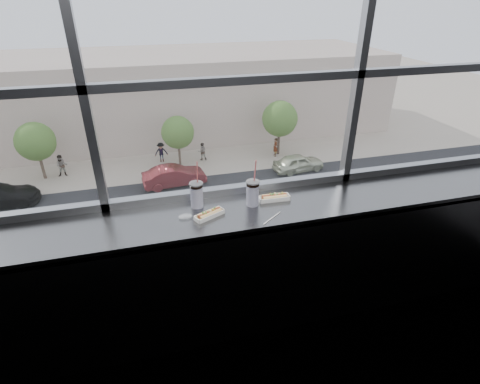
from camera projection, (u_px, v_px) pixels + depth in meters
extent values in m
plane|color=black|center=(234.00, 247.00, 3.33)|extent=(6.00, 0.00, 6.00)
plane|color=silver|center=(232.00, 34.00, 2.51)|extent=(6.00, 0.00, 6.00)
cube|color=slate|center=(243.00, 212.00, 2.85)|extent=(6.00, 0.55, 0.06)
cube|color=slate|center=(251.00, 287.00, 2.88)|extent=(6.00, 0.04, 1.04)
cube|color=white|center=(209.00, 216.00, 2.74)|extent=(0.24, 0.17, 0.01)
cube|color=white|center=(209.00, 215.00, 2.73)|extent=(0.24, 0.17, 0.03)
cylinder|color=#E4B974|center=(209.00, 214.00, 2.73)|extent=(0.18, 0.11, 0.04)
cylinder|color=#943F21|center=(209.00, 213.00, 2.72)|extent=(0.18, 0.10, 0.03)
cube|color=white|center=(274.00, 200.00, 2.96)|extent=(0.25, 0.09, 0.01)
cube|color=white|center=(274.00, 198.00, 2.95)|extent=(0.25, 0.09, 0.03)
cylinder|color=#E4B974|center=(274.00, 197.00, 2.94)|extent=(0.19, 0.05, 0.04)
cylinder|color=#943F21|center=(274.00, 196.00, 2.94)|extent=(0.20, 0.04, 0.03)
cylinder|color=white|center=(197.00, 195.00, 2.82)|extent=(0.09, 0.09, 0.19)
cylinder|color=black|center=(196.00, 185.00, 2.78)|extent=(0.10, 0.10, 0.02)
cylinder|color=silver|center=(196.00, 184.00, 2.78)|extent=(0.10, 0.10, 0.01)
cylinder|color=#D75456|center=(197.00, 173.00, 2.73)|extent=(0.01, 0.05, 0.20)
cylinder|color=white|center=(253.00, 194.00, 2.85)|extent=(0.09, 0.09, 0.19)
cylinder|color=black|center=(253.00, 184.00, 2.81)|extent=(0.10, 0.10, 0.02)
cylinder|color=silver|center=(253.00, 182.00, 2.80)|extent=(0.10, 0.10, 0.01)
cylinder|color=#D75456|center=(255.00, 172.00, 2.76)|extent=(0.01, 0.05, 0.20)
cylinder|color=white|center=(272.00, 218.00, 2.71)|extent=(0.18, 0.13, 0.01)
ellipsoid|color=silver|center=(185.00, 216.00, 2.72)|extent=(0.10, 0.07, 0.02)
plane|color=#AA9C8A|center=(148.00, 116.00, 45.80)|extent=(120.00, 120.00, 0.00)
cube|color=#AA9C8A|center=(193.00, 380.00, 14.75)|extent=(50.00, 14.00, 0.04)
cube|color=black|center=(165.00, 213.00, 25.80)|extent=(80.00, 10.00, 0.06)
cube|color=#AA9C8A|center=(157.00, 167.00, 32.61)|extent=(80.00, 6.00, 0.04)
cube|color=#B9A596|center=(146.00, 94.00, 39.22)|extent=(50.00, 14.00, 8.00)
imported|color=#B3B693|center=(296.00, 214.00, 23.74)|extent=(2.99, 6.08, 1.96)
imported|color=black|center=(1.00, 255.00, 19.85)|extent=(3.07, 6.91, 2.27)
imported|color=maroon|center=(174.00, 173.00, 28.95)|extent=(3.33, 6.63, 2.13)
imported|color=#203798|center=(393.00, 200.00, 25.33)|extent=(3.19, 6.25, 2.00)
imported|color=beige|center=(299.00, 160.00, 31.35)|extent=(3.12, 6.14, 1.97)
imported|color=maroon|center=(167.00, 231.00, 21.82)|extent=(3.05, 7.00, 2.31)
imported|color=#66605B|center=(161.00, 150.00, 33.07)|extent=(0.95, 0.71, 2.14)
imported|color=#66605B|center=(61.00, 164.00, 30.42)|extent=(0.99, 0.74, 2.23)
imported|color=#66605B|center=(275.00, 145.00, 34.21)|extent=(0.69, 0.92, 2.08)
imported|color=#66605B|center=(202.00, 150.00, 33.48)|extent=(0.86, 0.64, 1.93)
cylinder|color=#47382B|center=(42.00, 166.00, 30.05)|extent=(0.23, 0.23, 2.28)
sphere|color=#4D7A2D|center=(35.00, 142.00, 29.06)|extent=(3.03, 3.03, 3.03)
cylinder|color=#47382B|center=(179.00, 153.00, 32.59)|extent=(0.21, 0.21, 2.10)
sphere|color=#4D7A2D|center=(178.00, 132.00, 31.68)|extent=(2.80, 2.80, 2.80)
cylinder|color=#47382B|center=(279.00, 142.00, 34.60)|extent=(0.24, 0.24, 2.42)
sphere|color=#4D7A2D|center=(280.00, 119.00, 33.55)|extent=(3.22, 3.22, 3.22)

